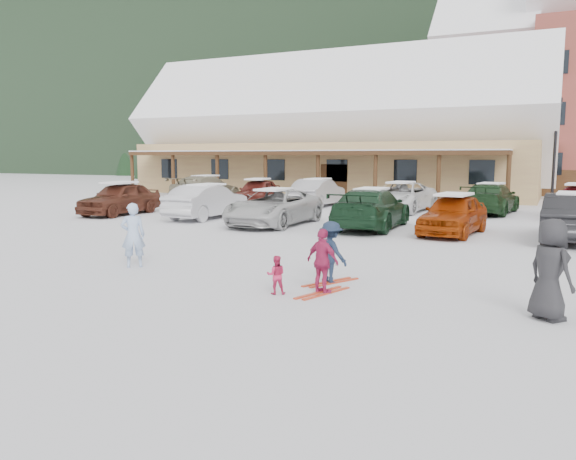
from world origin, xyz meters
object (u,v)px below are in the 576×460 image
at_px(bystander_dark, 550,270).
at_px(parked_car_7, 206,189).
at_px(parked_car_0, 120,198).
at_px(parked_car_8, 258,192).
at_px(lamp_post, 555,144).
at_px(parked_car_2, 274,207).
at_px(adult_skier, 133,235).
at_px(child_navy, 331,252).
at_px(parked_car_5, 573,217).
at_px(parked_car_3, 371,209).
at_px(day_lodge, 333,139).
at_px(child_magenta, 323,261).
at_px(parked_car_9, 318,193).
at_px(parked_car_4, 453,214).
at_px(parked_car_11, 491,199).
at_px(parked_car_1, 207,201).
at_px(toddler_red, 276,275).
at_px(parked_car_10, 400,197).

distance_m(bystander_dark, parked_car_7, 25.82).
distance_m(parked_car_0, parked_car_8, 7.78).
xyz_separation_m(lamp_post, parked_car_2, (-9.83, -15.67, -2.66)).
xyz_separation_m(adult_skier, parked_car_8, (-5.52, 16.44, -0.06)).
xyz_separation_m(child_navy, parked_car_5, (4.81, 9.04, 0.10)).
bearing_deg(adult_skier, child_navy, 144.13).
relative_size(parked_car_3, parked_car_7, 0.96).
xyz_separation_m(day_lodge, parked_car_0, (-3.44, -18.57, -3.19)).
distance_m(day_lodge, child_magenta, 30.73).
relative_size(child_navy, child_magenta, 1.03).
height_order(lamp_post, parked_car_8, lamp_post).
xyz_separation_m(lamp_post, parked_car_9, (-11.41, -7.38, -2.62)).
bearing_deg(parked_car_7, parked_car_2, 135.49).
distance_m(parked_car_4, parked_car_11, 8.07).
bearing_deg(child_magenta, adult_skier, 12.42).
relative_size(adult_skier, parked_car_9, 0.35).
xyz_separation_m(adult_skier, child_navy, (5.01, 0.47, -0.13)).
xyz_separation_m(child_magenta, bystander_dark, (4.08, -0.02, 0.20)).
distance_m(parked_car_7, parked_car_9, 7.12).
bearing_deg(parked_car_5, parked_car_1, 1.16).
height_order(parked_car_0, parked_car_8, parked_car_0).
relative_size(parked_car_7, parked_car_8, 1.25).
distance_m(day_lodge, parked_car_2, 19.87).
xyz_separation_m(adult_skier, toddler_red, (4.39, -0.91, -0.41)).
bearing_deg(lamp_post, parked_car_8, -150.28).
bearing_deg(parked_car_1, parked_car_3, 178.95).
relative_size(lamp_post, toddler_red, 7.67).
bearing_deg(bystander_dark, adult_skier, 40.26).
relative_size(bystander_dark, parked_car_4, 0.41).
xyz_separation_m(day_lodge, parked_car_1, (1.14, -18.17, -3.20)).
xyz_separation_m(parked_car_5, parked_car_11, (-3.33, 7.93, -0.05)).
relative_size(child_magenta, bystander_dark, 0.76).
xyz_separation_m(child_navy, parked_car_1, (-9.50, 9.45, 0.07)).
xyz_separation_m(adult_skier, parked_car_7, (-9.47, 17.23, -0.01)).
bearing_deg(day_lodge, parked_car_2, -75.66).
height_order(parked_car_5, parked_car_10, parked_car_5).
bearing_deg(adult_skier, parked_car_8, -112.67).
xyz_separation_m(lamp_post, parked_car_8, (-14.59, -8.33, -2.63)).
bearing_deg(parked_car_1, parked_car_11, -144.90).
distance_m(parked_car_2, parked_car_7, 11.91).
bearing_deg(parked_car_5, bystander_dark, 89.72).
bearing_deg(bystander_dark, parked_car_3, -15.15).
bearing_deg(child_magenta, parked_car_5, -97.06).
xyz_separation_m(child_magenta, parked_car_4, (0.89, 9.87, 0.05)).
xyz_separation_m(parked_car_5, parked_car_7, (-19.30, 7.72, 0.02)).
height_order(child_navy, bystander_dark, bystander_dark).
xyz_separation_m(child_magenta, parked_car_10, (-2.81, 17.02, 0.08)).
height_order(adult_skier, parked_car_3, adult_skier).
distance_m(parked_car_5, parked_car_8, 16.84).
xyz_separation_m(lamp_post, parked_car_10, (-6.66, -8.24, -2.64)).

